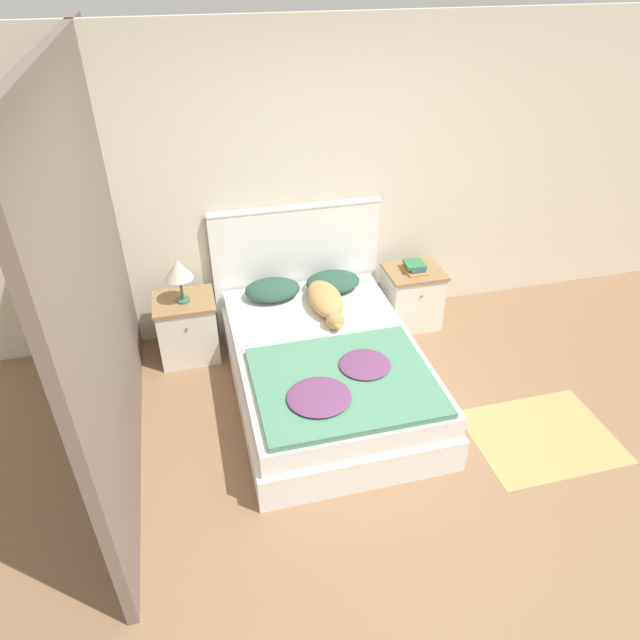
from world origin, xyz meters
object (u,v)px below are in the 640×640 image
(pillow_right, at_px, (333,282))
(table_lamp, at_px, (178,270))
(book_stack, at_px, (415,267))
(dog, at_px, (326,301))
(bed, at_px, (326,370))
(nightstand_left, at_px, (188,328))
(pillow_left, at_px, (273,290))
(nightstand_right, at_px, (412,297))

(pillow_right, height_order, table_lamp, table_lamp)
(book_stack, bearing_deg, dog, -162.99)
(bed, xyz_separation_m, nightstand_left, (-1.00, 0.76, 0.06))
(pillow_right, xyz_separation_m, book_stack, (0.73, -0.03, 0.06))
(bed, height_order, table_lamp, table_lamp)
(book_stack, relative_size, table_lamp, 0.61)
(pillow_left, bearing_deg, book_stack, -1.40)
(book_stack, bearing_deg, bed, -142.84)
(book_stack, distance_m, table_lamp, 2.01)
(pillow_right, bearing_deg, bed, -108.59)
(pillow_left, bearing_deg, table_lamp, -176.38)
(nightstand_right, relative_size, pillow_right, 1.17)
(nightstand_right, height_order, pillow_right, pillow_right)
(book_stack, bearing_deg, nightstand_right, 35.83)
(bed, distance_m, table_lamp, 1.38)
(pillow_right, relative_size, dog, 0.61)
(nightstand_left, height_order, dog, dog)
(pillow_left, xyz_separation_m, table_lamp, (-0.74, -0.05, 0.31))
(nightstand_right, distance_m, dog, 0.95)
(pillow_right, distance_m, book_stack, 0.73)
(nightstand_right, bearing_deg, table_lamp, -179.44)
(pillow_left, distance_m, pillow_right, 0.53)
(nightstand_left, distance_m, pillow_right, 1.29)
(nightstand_left, bearing_deg, dog, -13.48)
(bed, height_order, pillow_left, pillow_left)
(dog, bearing_deg, pillow_left, 142.66)
(nightstand_left, bearing_deg, bed, -37.15)
(table_lamp, bearing_deg, pillow_left, 3.62)
(table_lamp, bearing_deg, pillow_right, 2.11)
(nightstand_right, xyz_separation_m, pillow_left, (-1.26, 0.03, 0.25))
(table_lamp, bearing_deg, book_stack, 0.46)
(dog, bearing_deg, nightstand_left, 166.52)
(nightstand_left, height_order, pillow_right, pillow_right)
(dog, xyz_separation_m, table_lamp, (-1.12, 0.25, 0.30))
(pillow_right, bearing_deg, table_lamp, -177.89)
(nightstand_right, relative_size, table_lamp, 1.48)
(bed, bearing_deg, nightstand_left, 142.85)
(pillow_left, height_order, table_lamp, table_lamp)
(nightstand_right, xyz_separation_m, pillow_right, (-0.74, 0.03, 0.25))
(pillow_right, bearing_deg, nightstand_left, -178.77)
(bed, relative_size, book_stack, 8.81)
(nightstand_left, height_order, table_lamp, table_lamp)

